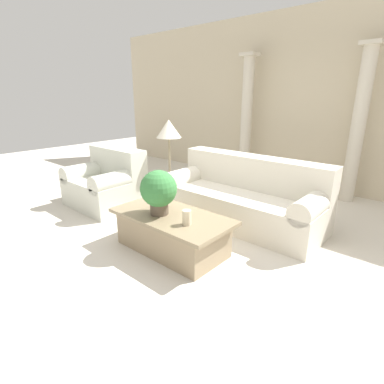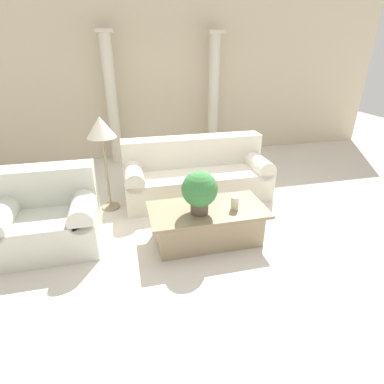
{
  "view_description": "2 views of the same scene",
  "coord_description": "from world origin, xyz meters",
  "px_view_note": "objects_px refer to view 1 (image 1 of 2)",
  "views": [
    {
      "loc": [
        2.27,
        -2.71,
        1.73
      ],
      "look_at": [
        -0.09,
        -0.04,
        0.56
      ],
      "focal_mm": 28.0,
      "sensor_mm": 36.0,
      "label": 1
    },
    {
      "loc": [
        -0.89,
        -3.53,
        2.16
      ],
      "look_at": [
        -0.09,
        -0.19,
        0.52
      ],
      "focal_mm": 28.0,
      "sensor_mm": 36.0,
      "label": 2
    }
  ],
  "objects_px": {
    "loveseat": "(107,182)",
    "potted_plant": "(159,190)",
    "sofa_long": "(244,197)",
    "coffee_table": "(172,232)",
    "floor_lamp": "(169,133)"
  },
  "relations": [
    {
      "from": "sofa_long",
      "to": "potted_plant",
      "type": "relative_size",
      "value": 4.4
    },
    {
      "from": "coffee_table",
      "to": "potted_plant",
      "type": "height_order",
      "value": "potted_plant"
    },
    {
      "from": "sofa_long",
      "to": "coffee_table",
      "type": "distance_m",
      "value": 1.27
    },
    {
      "from": "sofa_long",
      "to": "floor_lamp",
      "type": "xyz_separation_m",
      "value": [
        -1.35,
        -0.12,
        0.78
      ]
    },
    {
      "from": "sofa_long",
      "to": "coffee_table",
      "type": "height_order",
      "value": "sofa_long"
    },
    {
      "from": "loveseat",
      "to": "coffee_table",
      "type": "xyz_separation_m",
      "value": [
        1.86,
        -0.38,
        -0.15
      ]
    },
    {
      "from": "floor_lamp",
      "to": "coffee_table",
      "type": "bearing_deg",
      "value": -43.95
    },
    {
      "from": "loveseat",
      "to": "potted_plant",
      "type": "relative_size",
      "value": 2.23
    },
    {
      "from": "sofa_long",
      "to": "loveseat",
      "type": "relative_size",
      "value": 1.97
    },
    {
      "from": "potted_plant",
      "to": "coffee_table",
      "type": "bearing_deg",
      "value": 31.11
    },
    {
      "from": "coffee_table",
      "to": "sofa_long",
      "type": "bearing_deg",
      "value": 82.1
    },
    {
      "from": "sofa_long",
      "to": "loveseat",
      "type": "bearing_deg",
      "value": -156.73
    },
    {
      "from": "coffee_table",
      "to": "loveseat",
      "type": "bearing_deg",
      "value": 168.43
    },
    {
      "from": "loveseat",
      "to": "potted_plant",
      "type": "xyz_separation_m",
      "value": [
        1.74,
        -0.45,
        0.35
      ]
    },
    {
      "from": "floor_lamp",
      "to": "sofa_long",
      "type": "bearing_deg",
      "value": 5.12
    }
  ]
}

